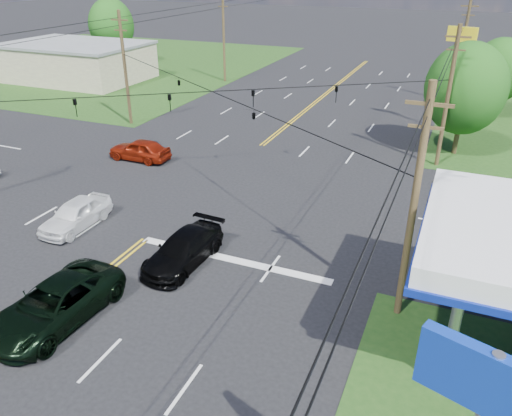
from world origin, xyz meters
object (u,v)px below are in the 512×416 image
at_px(tree_right_b, 499,70).
at_px(pickup_white, 76,214).
at_px(retail_nw, 76,63).
at_px(pole_right_far, 462,50).
at_px(pole_se, 414,205).
at_px(tree_far_l, 111,25).
at_px(pole_left_far, 224,36).
at_px(suv_black, 183,250).
at_px(pole_nw, 125,67).
at_px(tree_right_a, 466,89).
at_px(pole_ne, 448,96).
at_px(pickup_dkgreen, 55,304).

bearing_deg(tree_right_b, pickup_white, -122.74).
xyz_separation_m(retail_nw, pole_right_far, (43.00, 6.00, 3.17)).
bearing_deg(pole_se, tree_far_l, 137.66).
height_order(pole_left_far, pickup_white, pole_left_far).
bearing_deg(retail_nw, tree_right_b, 2.46).
distance_m(tree_right_b, suv_black, 35.95).
xyz_separation_m(tree_right_b, suv_black, (-13.50, -33.13, -3.48)).
relative_size(pole_nw, tree_right_a, 1.16).
xyz_separation_m(pole_left_far, pole_right_far, (26.00, 0.00, 0.00)).
bearing_deg(pole_nw, pole_left_far, 90.00).
bearing_deg(pickup_white, pole_ne, 45.30).
relative_size(retail_nw, pickup_dkgreen, 2.71).
bearing_deg(tree_right_b, retail_nw, -177.54).
bearing_deg(tree_right_a, tree_right_b, 78.23).
relative_size(pole_left_far, tree_far_l, 1.15).
distance_m(tree_right_b, tree_far_l, 49.17).
bearing_deg(tree_right_a, pickup_white, -132.01).
xyz_separation_m(pole_nw, suv_black, (16.00, -18.13, -4.18)).
bearing_deg(pickup_dkgreen, suv_black, 69.73).
bearing_deg(retail_nw, pickup_white, -49.53).
bearing_deg(pole_left_far, retail_nw, -160.56).
bearing_deg(suv_black, pole_left_far, 116.94).
height_order(tree_right_b, pickup_white, tree_right_b).
distance_m(pole_se, pickup_dkgreen, 14.39).
relative_size(pole_se, pickup_dkgreen, 1.61).
xyz_separation_m(pole_ne, pole_right_far, (0.00, 19.00, 0.25)).
height_order(pole_right_far, tree_right_a, pole_right_far).
height_order(pole_nw, tree_right_b, pole_nw).
relative_size(pole_se, tree_right_a, 1.16).
relative_size(pole_se, pole_right_far, 0.95).
distance_m(pole_nw, pole_left_far, 19.00).
distance_m(retail_nw, pole_left_far, 18.30).
bearing_deg(tree_right_b, pickup_dkgreen, -112.39).
height_order(pole_right_far, suv_black, pole_right_far).
height_order(retail_nw, tree_far_l, tree_far_l).
distance_m(tree_far_l, pickup_white, 49.09).
height_order(tree_far_l, suv_black, tree_far_l).
height_order(pole_ne, pickup_dkgreen, pole_ne).
xyz_separation_m(pole_left_far, suv_black, (16.00, -37.13, -4.43)).
height_order(pole_left_far, suv_black, pole_left_far).
bearing_deg(tree_far_l, tree_right_a, -23.50).
height_order(retail_nw, suv_black, retail_nw).
bearing_deg(pole_se, pickup_white, 177.41).
xyz_separation_m(pole_right_far, suv_black, (-10.00, -37.13, -4.43)).
height_order(pickup_dkgreen, pickup_white, pickup_dkgreen).
xyz_separation_m(pole_nw, tree_far_l, (-19.00, 23.00, 0.28)).
xyz_separation_m(tree_right_a, suv_black, (-11.00, -21.13, -4.13)).
relative_size(tree_far_l, pickup_white, 1.94).
height_order(pickup_dkgreen, suv_black, pickup_dkgreen).
height_order(pole_ne, pole_left_far, pole_left_far).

